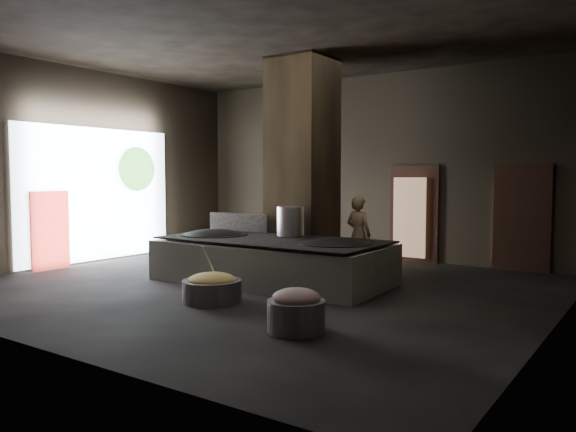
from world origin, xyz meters
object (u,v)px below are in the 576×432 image
Objects in this scene: cook at (358,234)px; meat_basin at (296,316)px; veg_basin at (212,291)px; hearth_platform at (272,262)px; stock_pot at (290,221)px; wok_right at (335,248)px; wok_left at (213,238)px.

cook is 2.12× the size of meat_basin.
meat_basin reaches higher than veg_basin.
stock_pot reaches higher than hearth_platform.
veg_basin is at bearing -120.39° from wok_right.
veg_basin is at bearing 161.54° from meat_basin.
wok_left is 4.57m from meat_basin.
wok_left is 1.46× the size of veg_basin.
stock_pot is (0.05, 0.55, 0.75)m from hearth_platform.
veg_basin is at bearing -86.09° from hearth_platform.
wok_right reaches higher than veg_basin.
wok_left is at bearing 131.59° from veg_basin.
cook reaches higher than hearth_platform.
cook is 1.69× the size of veg_basin.
wok_right is at bearing 2.05° from wok_left.
veg_basin is (-1.15, -1.96, -0.58)m from wok_right.
wok_right is (1.35, 0.05, 0.37)m from hearth_platform.
wok_right is 2.25× the size of stock_pot.
stock_pot is 0.36× the size of cook.
veg_basin is (0.20, -1.91, -0.21)m from hearth_platform.
veg_basin is (0.15, -2.46, -0.96)m from stock_pot.
hearth_platform is at bearing 131.36° from meat_basin.
wok_right is at bearing 113.10° from cook.
wok_right is 1.71× the size of meat_basin.
meat_basin is at bearing -18.46° from veg_basin.
cook reaches higher than veg_basin.
hearth_platform reaches higher than meat_basin.
meat_basin is (2.25, -3.16, -0.92)m from stock_pot.
cook reaches higher than wok_left.
wok_right is at bearing 59.61° from veg_basin.
wok_right reaches higher than meat_basin.
hearth_platform is at bearing -177.88° from wok_right.
meat_basin is (1.45, -4.53, -0.59)m from cook.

